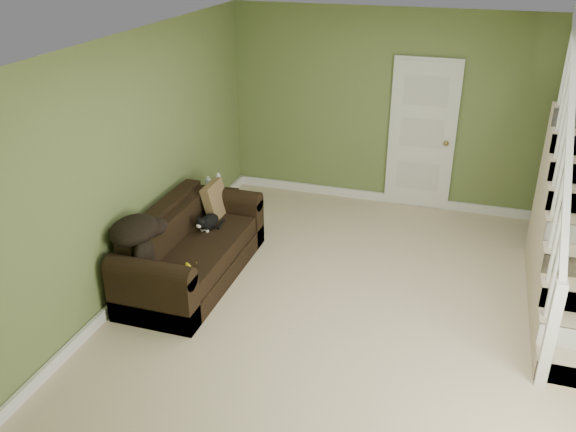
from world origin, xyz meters
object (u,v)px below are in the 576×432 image
Objects in this scene: side_table at (217,212)px; banana at (189,267)px; cat at (208,222)px; sofa at (190,252)px.

banana is at bearing -75.76° from side_table.
side_table is at bearing 115.27° from cat.
sofa reaches higher than banana.
side_table is 4.13× the size of banana.
side_table is 1.67× the size of cat.
side_table reaches higher than banana.
banana is at bearing -64.36° from sofa.
side_table is (-0.15, 1.07, -0.03)m from sofa.
side_table is 1.67m from banana.
banana is (0.26, -0.54, 0.16)m from sofa.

